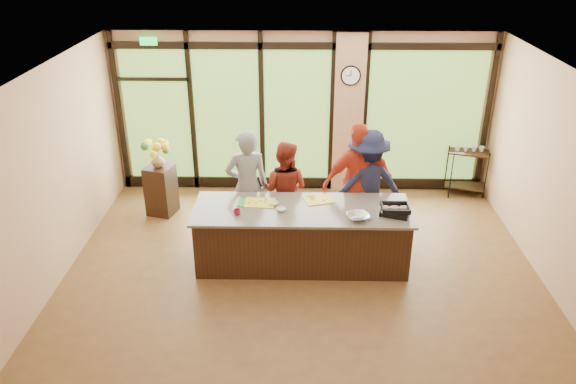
{
  "coord_description": "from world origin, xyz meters",
  "views": [
    {
      "loc": [
        -0.06,
        -6.99,
        4.72
      ],
      "look_at": [
        -0.21,
        0.4,
        1.14
      ],
      "focal_mm": 35.0,
      "sensor_mm": 36.0,
      "label": 1
    }
  ],
  "objects_px": {
    "island_base": "(302,237)",
    "flower_stand": "(161,190)",
    "roasting_pan": "(395,212)",
    "bar_cart": "(467,166)",
    "cook_left": "(247,186)",
    "cook_right": "(367,186)"
  },
  "relations": [
    {
      "from": "cook_left",
      "to": "roasting_pan",
      "type": "distance_m",
      "value": 2.36
    },
    {
      "from": "flower_stand",
      "to": "cook_right",
      "type": "bearing_deg",
      "value": 3.38
    },
    {
      "from": "cook_right",
      "to": "bar_cart",
      "type": "relative_size",
      "value": 1.91
    },
    {
      "from": "bar_cart",
      "to": "roasting_pan",
      "type": "bearing_deg",
      "value": -107.07
    },
    {
      "from": "island_base",
      "to": "cook_right",
      "type": "distance_m",
      "value": 1.39
    },
    {
      "from": "cook_right",
      "to": "bar_cart",
      "type": "bearing_deg",
      "value": -155.65
    },
    {
      "from": "cook_left",
      "to": "flower_stand",
      "type": "xyz_separation_m",
      "value": [
        -1.61,
        0.87,
        -0.49
      ]
    },
    {
      "from": "roasting_pan",
      "to": "flower_stand",
      "type": "xyz_separation_m",
      "value": [
        -3.81,
        1.72,
        -0.51
      ]
    },
    {
      "from": "cook_left",
      "to": "bar_cart",
      "type": "relative_size",
      "value": 1.94
    },
    {
      "from": "island_base",
      "to": "roasting_pan",
      "type": "height_order",
      "value": "roasting_pan"
    },
    {
      "from": "island_base",
      "to": "roasting_pan",
      "type": "distance_m",
      "value": 1.43
    },
    {
      "from": "island_base",
      "to": "bar_cart",
      "type": "relative_size",
      "value": 3.2
    },
    {
      "from": "cook_left",
      "to": "bar_cart",
      "type": "height_order",
      "value": "cook_left"
    },
    {
      "from": "cook_left",
      "to": "flower_stand",
      "type": "bearing_deg",
      "value": -42.83
    },
    {
      "from": "cook_left",
      "to": "roasting_pan",
      "type": "relative_size",
      "value": 4.72
    },
    {
      "from": "cook_left",
      "to": "island_base",
      "type": "bearing_deg",
      "value": 126.36
    },
    {
      "from": "island_base",
      "to": "flower_stand",
      "type": "xyz_separation_m",
      "value": [
        -2.48,
        1.57,
        0.0
      ]
    },
    {
      "from": "island_base",
      "to": "flower_stand",
      "type": "bearing_deg",
      "value": 147.64
    },
    {
      "from": "cook_left",
      "to": "bar_cart",
      "type": "distance_m",
      "value": 4.35
    },
    {
      "from": "island_base",
      "to": "flower_stand",
      "type": "height_order",
      "value": "flower_stand"
    },
    {
      "from": "roasting_pan",
      "to": "island_base",
      "type": "bearing_deg",
      "value": -166.97
    },
    {
      "from": "cook_left",
      "to": "bar_cart",
      "type": "bearing_deg",
      "value": -170.83
    }
  ]
}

